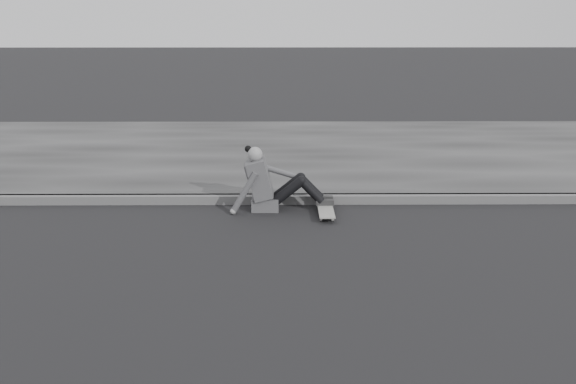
# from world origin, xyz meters

# --- Properties ---
(ground) EXTENTS (80.00, 80.00, 0.00)m
(ground) POSITION_xyz_m (0.00, 0.00, 0.00)
(ground) COLOR black
(ground) RESTS_ON ground
(curb) EXTENTS (24.00, 0.16, 0.12)m
(curb) POSITION_xyz_m (0.00, 2.58, 0.06)
(curb) COLOR #545454
(curb) RESTS_ON ground
(sidewalk) EXTENTS (24.00, 6.00, 0.12)m
(sidewalk) POSITION_xyz_m (0.00, 5.60, 0.06)
(sidewalk) COLOR #343434
(sidewalk) RESTS_ON ground
(skateboard) EXTENTS (0.20, 0.78, 0.09)m
(skateboard) POSITION_xyz_m (-2.19, 2.05, 0.07)
(skateboard) COLOR gray
(skateboard) RESTS_ON ground
(seated_woman) EXTENTS (1.38, 0.46, 0.88)m
(seated_woman) POSITION_xyz_m (-2.92, 2.30, 0.36)
(seated_woman) COLOR #48484B
(seated_woman) RESTS_ON ground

